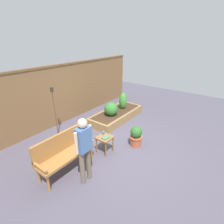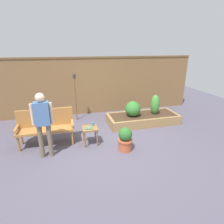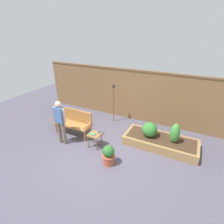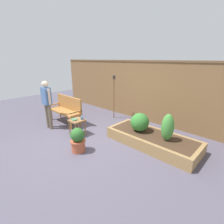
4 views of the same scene
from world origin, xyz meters
name	(u,v)px [view 1 (image 1 of 4)]	position (x,y,z in m)	size (l,w,h in m)	color
ground_plane	(115,147)	(0.00, 0.00, 0.00)	(14.00, 14.00, 0.00)	#514C5B
fence_back	(56,96)	(0.00, 2.60, 1.09)	(8.40, 0.14, 2.16)	brown
garden_bench	(63,150)	(-1.45, 0.47, 0.54)	(1.44, 0.48, 0.94)	#A87038
side_table	(105,139)	(-0.33, 0.11, 0.40)	(0.40, 0.40, 0.48)	olive
cup_on_table	(103,133)	(-0.23, 0.23, 0.52)	(0.11, 0.07, 0.09)	teal
book_on_table	(105,138)	(-0.37, 0.05, 0.50)	(0.18, 0.14, 0.03)	#4C7A56
potted_boxwood	(136,136)	(0.48, -0.43, 0.31)	(0.37, 0.37, 0.62)	#B75638
raised_planter_bed	(116,115)	(1.64, 1.12, 0.15)	(2.40, 1.00, 0.30)	#997547
shrub_near_bench	(111,109)	(1.24, 1.08, 0.55)	(0.51, 0.51, 0.51)	brown
shrub_far_corner	(123,101)	(2.04, 1.08, 0.64)	(0.30, 0.30, 0.68)	brown
tiki_torch	(54,103)	(-0.54, 1.96, 1.12)	(0.10, 0.10, 1.63)	brown
person_by_bench	(84,146)	(-1.42, -0.23, 0.93)	(0.47, 0.20, 1.56)	#70604C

